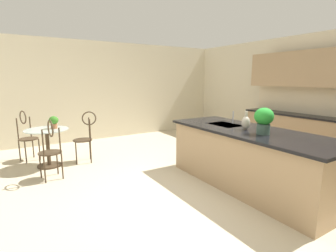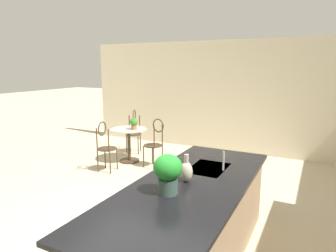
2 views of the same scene
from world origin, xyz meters
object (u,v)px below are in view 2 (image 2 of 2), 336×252
object	(u,v)px
bistro_table	(129,142)
potted_plant_counter_near	(168,171)
chair_by_island	(105,144)
chair_near_window	(134,129)
potted_plant_on_table	(134,123)
chair_toward_desk	(155,141)
vase_on_counter	(186,171)

from	to	relation	value
bistro_table	potted_plant_counter_near	size ratio (longest dim) A/B	2.13
chair_by_island	chair_near_window	bearing A→B (deg)	-169.02
chair_near_window	potted_plant_counter_near	bearing A→B (deg)	37.39
chair_by_island	potted_plant_counter_near	bearing A→B (deg)	48.58
bistro_table	chair_near_window	size ratio (longest dim) A/B	0.77
chair_near_window	potted_plant_on_table	world-z (taller)	chair_near_window
bistro_table	potted_plant_counter_near	world-z (taller)	potted_plant_counter_near
chair_near_window	chair_by_island	bearing A→B (deg)	10.98
chair_near_window	chair_toward_desk	bearing A→B (deg)	53.37
chair_by_island	potted_plant_on_table	xyz separation A→B (m)	(-0.76, 0.18, 0.31)
chair_near_window	chair_toward_desk	world-z (taller)	same
potted_plant_on_table	chair_toward_desk	bearing A→B (deg)	82.06
chair_toward_desk	potted_plant_on_table	xyz separation A→B (m)	(-0.08, -0.56, 0.31)
chair_toward_desk	chair_near_window	bearing A→B (deg)	-126.63
bistro_table	chair_toward_desk	xyz separation A→B (m)	(0.08, 0.70, 0.13)
potted_plant_counter_near	vase_on_counter	size ratio (longest dim) A/B	1.31
chair_near_window	potted_plant_on_table	xyz separation A→B (m)	(0.68, 0.46, 0.31)
bistro_table	chair_near_window	xyz separation A→B (m)	(-0.68, -0.32, 0.13)
chair_near_window	chair_by_island	size ratio (longest dim) A/B	1.00
chair_by_island	vase_on_counter	world-z (taller)	vase_on_counter
bistro_table	chair_by_island	xyz separation A→B (m)	(0.77, -0.04, 0.13)
chair_near_window	chair_by_island	xyz separation A→B (m)	(1.44, 0.28, 0.00)
potted_plant_on_table	potted_plant_counter_near	size ratio (longest dim) A/B	0.65
potted_plant_on_table	chair_near_window	bearing A→B (deg)	-146.11
potted_plant_on_table	vase_on_counter	distance (m)	3.56
chair_toward_desk	potted_plant_counter_near	xyz separation A→B (m)	(2.91, 1.78, 0.56)
bistro_table	chair_toward_desk	bearing A→B (deg)	83.46
chair_near_window	bistro_table	bearing A→B (deg)	25.01
chair_near_window	vase_on_counter	xyz separation A→B (m)	(3.32, 2.84, 0.46)
bistro_table	potted_plant_counter_near	xyz separation A→B (m)	(2.99, 2.49, 0.69)
chair_near_window	potted_plant_counter_near	size ratio (longest dim) A/B	2.77
chair_near_window	chair_toward_desk	xyz separation A→B (m)	(0.76, 1.02, 0.00)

